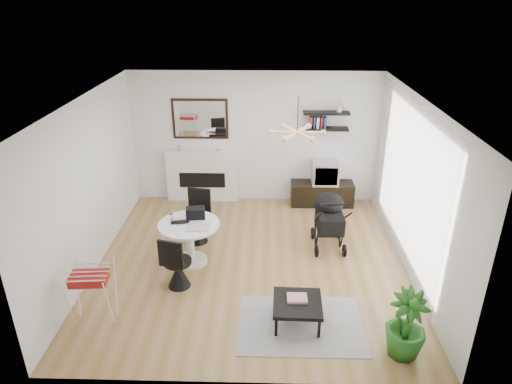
{
  "coord_description": "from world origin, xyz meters",
  "views": [
    {
      "loc": [
        0.26,
        -6.38,
        4.17
      ],
      "look_at": [
        0.07,
        0.4,
        1.1
      ],
      "focal_mm": 32.0,
      "sensor_mm": 36.0,
      "label": 1
    }
  ],
  "objects_px": {
    "fireplace": "(202,170)",
    "coffee_table": "(297,304)",
    "tv_console": "(322,193)",
    "dining_table": "(190,237)",
    "crt_tv": "(325,173)",
    "potted_plant": "(406,325)",
    "drying_rack": "(93,295)",
    "stroller": "(329,222)"
  },
  "relations": [
    {
      "from": "tv_console",
      "to": "coffee_table",
      "type": "xyz_separation_m",
      "value": [
        -0.72,
        -3.72,
        0.07
      ]
    },
    {
      "from": "tv_console",
      "to": "dining_table",
      "type": "relative_size",
      "value": 1.3
    },
    {
      "from": "tv_console",
      "to": "crt_tv",
      "type": "distance_m",
      "value": 0.47
    },
    {
      "from": "crt_tv",
      "to": "coffee_table",
      "type": "bearing_deg",
      "value": -101.48
    },
    {
      "from": "drying_rack",
      "to": "coffee_table",
      "type": "bearing_deg",
      "value": -4.09
    },
    {
      "from": "dining_table",
      "to": "drying_rack",
      "type": "bearing_deg",
      "value": -125.33
    },
    {
      "from": "drying_rack",
      "to": "coffee_table",
      "type": "height_order",
      "value": "drying_rack"
    },
    {
      "from": "crt_tv",
      "to": "drying_rack",
      "type": "distance_m",
      "value": 5.12
    },
    {
      "from": "stroller",
      "to": "potted_plant",
      "type": "height_order",
      "value": "stroller"
    },
    {
      "from": "coffee_table",
      "to": "tv_console",
      "type": "bearing_deg",
      "value": 79.1
    },
    {
      "from": "stroller",
      "to": "tv_console",
      "type": "bearing_deg",
      "value": 86.28
    },
    {
      "from": "drying_rack",
      "to": "tv_console",
      "type": "bearing_deg",
      "value": 42.62
    },
    {
      "from": "tv_console",
      "to": "dining_table",
      "type": "bearing_deg",
      "value": -136.37
    },
    {
      "from": "fireplace",
      "to": "drying_rack",
      "type": "xyz_separation_m",
      "value": [
        -0.94,
        -3.91,
        -0.26
      ]
    },
    {
      "from": "tv_console",
      "to": "crt_tv",
      "type": "height_order",
      "value": "crt_tv"
    },
    {
      "from": "dining_table",
      "to": "coffee_table",
      "type": "bearing_deg",
      "value": -40.97
    },
    {
      "from": "stroller",
      "to": "crt_tv",
      "type": "bearing_deg",
      "value": 84.93
    },
    {
      "from": "crt_tv",
      "to": "potted_plant",
      "type": "relative_size",
      "value": 0.59
    },
    {
      "from": "fireplace",
      "to": "dining_table",
      "type": "height_order",
      "value": "fireplace"
    },
    {
      "from": "fireplace",
      "to": "potted_plant",
      "type": "bearing_deg",
      "value": -55.34
    },
    {
      "from": "fireplace",
      "to": "coffee_table",
      "type": "height_order",
      "value": "fireplace"
    },
    {
      "from": "potted_plant",
      "to": "tv_console",
      "type": "bearing_deg",
      "value": 97.47
    },
    {
      "from": "crt_tv",
      "to": "coffee_table",
      "type": "height_order",
      "value": "crt_tv"
    },
    {
      "from": "dining_table",
      "to": "crt_tv",
      "type": "bearing_deg",
      "value": 43.13
    },
    {
      "from": "dining_table",
      "to": "stroller",
      "type": "bearing_deg",
      "value": 14.79
    },
    {
      "from": "tv_console",
      "to": "crt_tv",
      "type": "bearing_deg",
      "value": -4.84
    },
    {
      "from": "tv_console",
      "to": "crt_tv",
      "type": "xyz_separation_m",
      "value": [
        0.04,
        -0.0,
        0.47
      ]
    },
    {
      "from": "dining_table",
      "to": "drying_rack",
      "type": "distance_m",
      "value": 1.82
    },
    {
      "from": "coffee_table",
      "to": "stroller",
      "type": "bearing_deg",
      "value": 72.46
    },
    {
      "from": "crt_tv",
      "to": "drying_rack",
      "type": "bearing_deg",
      "value": -132.78
    },
    {
      "from": "dining_table",
      "to": "potted_plant",
      "type": "relative_size",
      "value": 1.1
    },
    {
      "from": "fireplace",
      "to": "tv_console",
      "type": "bearing_deg",
      "value": -3.61
    },
    {
      "from": "drying_rack",
      "to": "coffee_table",
      "type": "distance_m",
      "value": 2.72
    },
    {
      "from": "coffee_table",
      "to": "potted_plant",
      "type": "height_order",
      "value": "potted_plant"
    },
    {
      "from": "drying_rack",
      "to": "dining_table",
      "type": "bearing_deg",
      "value": 49.73
    },
    {
      "from": "tv_console",
      "to": "drying_rack",
      "type": "relative_size",
      "value": 1.57
    },
    {
      "from": "coffee_table",
      "to": "dining_table",
      "type": "bearing_deg",
      "value": 139.03
    },
    {
      "from": "fireplace",
      "to": "potted_plant",
      "type": "relative_size",
      "value": 2.4
    },
    {
      "from": "stroller",
      "to": "potted_plant",
      "type": "xyz_separation_m",
      "value": [
        0.62,
        -2.6,
        -0.0
      ]
    },
    {
      "from": "tv_console",
      "to": "crt_tv",
      "type": "relative_size",
      "value": 2.41
    },
    {
      "from": "fireplace",
      "to": "crt_tv",
      "type": "relative_size",
      "value": 4.07
    },
    {
      "from": "fireplace",
      "to": "dining_table",
      "type": "bearing_deg",
      "value": -87.38
    }
  ]
}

